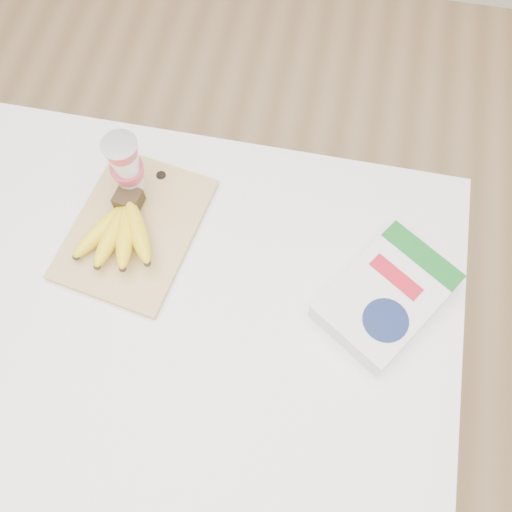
{
  "coord_description": "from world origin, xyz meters",
  "views": [
    {
      "loc": [
        0.29,
        -0.3,
        1.9
      ],
      "look_at": [
        0.21,
        0.13,
        0.94
      ],
      "focal_mm": 40.0,
      "sensor_mm": 36.0,
      "label": 1
    }
  ],
  "objects_px": {
    "table": "(167,366)",
    "cereal_box": "(386,296)",
    "yogurt_stack": "(126,166)",
    "cutting_board": "(135,229)",
    "bananas": "(120,229)"
  },
  "relations": [
    {
      "from": "bananas",
      "to": "yogurt_stack",
      "type": "bearing_deg",
      "value": 93.39
    },
    {
      "from": "table",
      "to": "bananas",
      "type": "xyz_separation_m",
      "value": [
        -0.05,
        0.13,
        0.49
      ]
    },
    {
      "from": "bananas",
      "to": "cereal_box",
      "type": "distance_m",
      "value": 0.51
    },
    {
      "from": "table",
      "to": "cutting_board",
      "type": "bearing_deg",
      "value": 103.56
    },
    {
      "from": "table",
      "to": "cereal_box",
      "type": "distance_m",
      "value": 0.67
    },
    {
      "from": "table",
      "to": "cereal_box",
      "type": "xyz_separation_m",
      "value": [
        0.45,
        0.1,
        0.48
      ]
    },
    {
      "from": "cereal_box",
      "to": "bananas",
      "type": "bearing_deg",
      "value": -150.11
    },
    {
      "from": "table",
      "to": "cereal_box",
      "type": "relative_size",
      "value": 4.18
    },
    {
      "from": "cutting_board",
      "to": "cereal_box",
      "type": "xyz_separation_m",
      "value": [
        0.49,
        -0.05,
        0.02
      ]
    },
    {
      "from": "yogurt_stack",
      "to": "cereal_box",
      "type": "distance_m",
      "value": 0.54
    },
    {
      "from": "cutting_board",
      "to": "table",
      "type": "bearing_deg",
      "value": -67.01
    },
    {
      "from": "yogurt_stack",
      "to": "cereal_box",
      "type": "xyz_separation_m",
      "value": [
        0.51,
        -0.13,
        -0.07
      ]
    },
    {
      "from": "table",
      "to": "bananas",
      "type": "distance_m",
      "value": 0.51
    },
    {
      "from": "cutting_board",
      "to": "bananas",
      "type": "relative_size",
      "value": 1.72
    },
    {
      "from": "table",
      "to": "cereal_box",
      "type": "bearing_deg",
      "value": 12.77
    }
  ]
}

